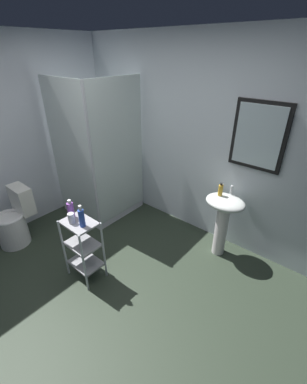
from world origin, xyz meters
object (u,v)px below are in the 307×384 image
Objects in this scene: hand_soap_bottle at (221,190)px; conditioner_bottle_purple at (71,210)px; rinse_cup at (71,218)px; storage_cart at (83,245)px; pedestal_sink at (223,214)px; shampoo_bottle_blue at (82,217)px; toilet at (15,222)px; shower_stall at (101,186)px.

hand_soap_bottle is 0.75× the size of conditioner_bottle_purple.
storage_cart is at bearing 48.12° from rinse_cup.
pedestal_sink is 1.72m from conditioner_bottle_purple.
pedestal_sink is 1.61m from shampoo_bottle_blue.
shampoo_bottle_blue is (0.09, -0.01, 0.41)m from storage_cart.
conditioner_bottle_purple reaches higher than toilet.
pedestal_sink is 3.40× the size of shampoo_bottle_blue.
pedestal_sink is at bearing 53.25° from rinse_cup.
shampoo_bottle_blue is 0.14m from rinse_cup.
shower_stall reaches higher than conditioner_bottle_purple.
shower_stall is 18.21× the size of rinse_cup.
shower_stall is 1.44m from shampoo_bottle_blue.
rinse_cup is (-0.04, -0.05, 0.36)m from storage_cart.
rinse_cup is at bearing -124.62° from hand_soap_bottle.
shampoo_bottle_blue reaches higher than conditioner_bottle_purple.
toilet is 4.90× the size of hand_soap_bottle.
toilet is 1.25m from rinse_cup.
storage_cart is at bearing -48.15° from shower_stall.
storage_cart is 4.77× the size of hand_soap_bottle.
rinse_cup reaches higher than storage_cart.
rinse_cup is at bearing -34.29° from conditioner_bottle_purple.
pedestal_sink is at bearing 49.83° from conditioner_bottle_purple.
pedestal_sink is 3.91× the size of conditioner_bottle_purple.
conditioner_bottle_purple is 0.22m from shampoo_bottle_blue.
conditioner_bottle_purple is (1.06, 0.23, 0.52)m from toilet.
conditioner_bottle_purple reaches higher than rinse_cup.
shampoo_bottle_blue is at bearing -45.82° from shower_stall.
storage_cart is 3.10× the size of shampoo_bottle_blue.
shampoo_bottle_blue reaches higher than rinse_cup.
rinse_cup is (-0.94, -1.36, -0.08)m from hand_soap_bottle.
shower_stall is 1.37m from rinse_cup.
storage_cart is (-0.97, -1.31, -0.14)m from pedestal_sink.
storage_cart is (1.18, 0.22, 0.12)m from toilet.
shower_stall is 12.88× the size of hand_soap_bottle.
pedestal_sink is 1.71m from rinse_cup.
rinse_cup is (1.14, 0.17, 0.48)m from toilet.
shower_stall is 1.25m from toilet.
shampoo_bottle_blue reaches higher than pedestal_sink.
shampoo_bottle_blue reaches higher than storage_cart.
pedestal_sink is at bearing 53.46° from storage_cart.
shower_stall reaches higher than shampoo_bottle_blue.
conditioner_bottle_purple is (-1.02, -1.30, -0.05)m from hand_soap_bottle.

